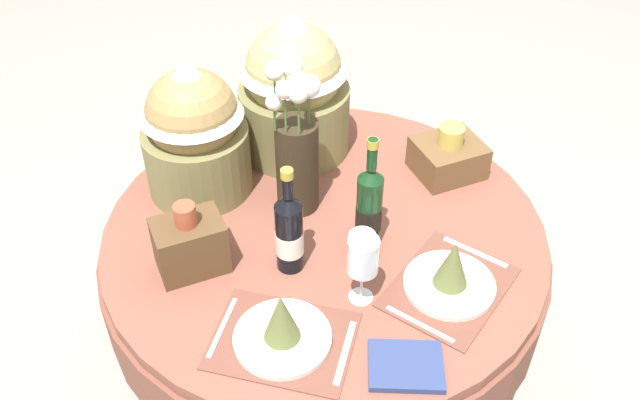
% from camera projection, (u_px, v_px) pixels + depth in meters
% --- Properties ---
extents(ground, '(8.00, 8.00, 0.00)m').
position_uv_depth(ground, '(324.00, 382.00, 2.48)').
color(ground, '#9E998E').
extents(dining_table, '(1.29, 1.29, 0.75)m').
position_uv_depth(dining_table, '(324.00, 264.00, 2.09)').
color(dining_table, brown).
rests_on(dining_table, ground).
extents(place_setting_left, '(0.43, 0.41, 0.16)m').
position_uv_depth(place_setting_left, '(282.00, 329.00, 1.66)').
color(place_setting_left, brown).
rests_on(place_setting_left, dining_table).
extents(place_setting_right, '(0.43, 0.40, 0.16)m').
position_uv_depth(place_setting_right, '(451.00, 275.00, 1.79)').
color(place_setting_right, brown).
rests_on(place_setting_right, dining_table).
extents(flower_vase, '(0.15, 0.20, 0.45)m').
position_uv_depth(flower_vase, '(296.00, 147.00, 1.95)').
color(flower_vase, '#332819').
rests_on(flower_vase, dining_table).
extents(wine_bottle_left, '(0.07, 0.07, 0.33)m').
position_uv_depth(wine_bottle_left, '(289.00, 232.00, 1.81)').
color(wine_bottle_left, black).
rests_on(wine_bottle_left, dining_table).
extents(wine_bottle_right, '(0.07, 0.07, 0.35)m').
position_uv_depth(wine_bottle_right, '(369.00, 207.00, 1.87)').
color(wine_bottle_right, '#143819').
rests_on(wine_bottle_right, dining_table).
extents(wine_glass_left, '(0.08, 0.08, 0.20)m').
position_uv_depth(wine_glass_left, '(363.00, 257.00, 1.70)').
color(wine_glass_left, silver).
rests_on(wine_glass_left, dining_table).
extents(tumbler_mid, '(0.07, 0.07, 0.12)m').
position_uv_depth(tumbler_mid, '(362.00, 252.00, 1.84)').
color(tumbler_mid, silver).
rests_on(tumbler_mid, dining_table).
extents(book_on_table, '(0.22, 0.20, 0.02)m').
position_uv_depth(book_on_table, '(406.00, 366.00, 1.62)').
color(book_on_table, navy).
rests_on(book_on_table, dining_table).
extents(gift_tub_back_left, '(0.31, 0.31, 0.43)m').
position_uv_depth(gift_tub_back_left, '(193.00, 125.00, 2.00)').
color(gift_tub_back_left, olive).
rests_on(gift_tub_back_left, dining_table).
extents(gift_tub_back_centre, '(0.35, 0.35, 0.48)m').
position_uv_depth(gift_tub_back_centre, '(294.00, 81.00, 2.14)').
color(gift_tub_back_centre, olive).
rests_on(gift_tub_back_centre, dining_table).
extents(woven_basket_side_left, '(0.18, 0.13, 0.22)m').
position_uv_depth(woven_basket_side_left, '(189.00, 243.00, 1.83)').
color(woven_basket_side_left, brown).
rests_on(woven_basket_side_left, dining_table).
extents(woven_basket_side_right, '(0.20, 0.18, 0.17)m').
position_uv_depth(woven_basket_side_right, '(448.00, 156.00, 2.16)').
color(woven_basket_side_right, brown).
rests_on(woven_basket_side_right, dining_table).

